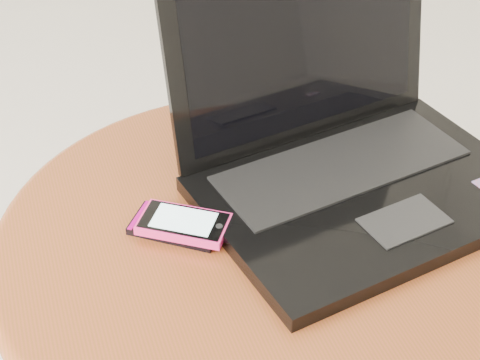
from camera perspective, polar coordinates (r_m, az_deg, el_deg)
name	(u,v)px	position (r m, az deg, el deg)	size (l,w,h in m)	color
table	(258,293)	(0.95, 1.38, -8.63)	(0.63, 0.63, 0.50)	brown
laptop	(347,152)	(0.93, 8.21, 2.14)	(0.43, 0.37, 0.25)	black
phone_black	(176,226)	(0.87, -4.91, -3.54)	(0.12, 0.11, 0.01)	black
phone_pink	(184,224)	(0.86, -4.31, -3.34)	(0.11, 0.10, 0.01)	#FF2C82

